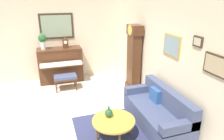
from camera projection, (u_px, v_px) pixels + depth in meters
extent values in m
cube|color=beige|center=(68.00, 115.00, 5.15)|extent=(6.40, 6.00, 0.10)
cube|color=beige|center=(56.00, 39.00, 6.98)|extent=(0.10, 4.90, 2.80)
cube|color=#33281E|center=(57.00, 26.00, 6.78)|extent=(0.03, 1.10, 0.84)
cube|color=gray|center=(57.00, 26.00, 6.77)|extent=(0.01, 0.98, 0.72)
cube|color=beige|center=(156.00, 52.00, 5.36)|extent=(5.30, 0.10, 2.80)
cube|color=#33281E|center=(216.00, 65.00, 3.41)|extent=(0.52, 0.03, 0.36)
cube|color=tan|center=(215.00, 65.00, 3.40)|extent=(0.46, 0.01, 0.30)
cube|color=#33281E|center=(198.00, 42.00, 3.75)|extent=(0.24, 0.03, 0.20)
cube|color=#BCB299|center=(197.00, 42.00, 3.74)|extent=(0.18, 0.01, 0.14)
cube|color=#B28E3D|center=(172.00, 46.00, 4.55)|extent=(0.60, 0.03, 0.48)
cube|color=#7A93A3|center=(171.00, 46.00, 4.54)|extent=(0.54, 0.01, 0.42)
cube|color=navy|center=(115.00, 138.00, 4.23)|extent=(2.10, 1.50, 0.01)
cube|color=#4C2B19|center=(61.00, 65.00, 6.96)|extent=(0.60, 1.44, 1.16)
cube|color=#4C2B19|center=(62.00, 66.00, 6.54)|extent=(0.28, 1.38, 0.04)
cube|color=white|center=(61.00, 64.00, 6.52)|extent=(0.26, 1.32, 0.08)
cube|color=#4C2B19|center=(60.00, 56.00, 6.54)|extent=(0.03, 1.20, 0.20)
cube|color=#4C2B19|center=(65.00, 79.00, 6.32)|extent=(0.42, 0.70, 0.04)
cube|color=#424C70|center=(65.00, 77.00, 6.30)|extent=(0.40, 0.68, 0.08)
cylinder|color=#4C2B19|center=(56.00, 88.00, 6.16)|extent=(0.04, 0.04, 0.36)
cylinder|color=#4C2B19|center=(76.00, 85.00, 6.33)|extent=(0.04, 0.04, 0.36)
cylinder|color=#4C2B19|center=(56.00, 84.00, 6.44)|extent=(0.04, 0.04, 0.36)
cylinder|color=#4C2B19|center=(75.00, 81.00, 6.62)|extent=(0.04, 0.04, 0.36)
cube|color=#4C2B19|center=(133.00, 86.00, 6.47)|extent=(0.52, 0.34, 0.18)
cube|color=#4C2B19|center=(134.00, 62.00, 6.20)|extent=(0.44, 0.28, 1.78)
cube|color=#4C2B19|center=(135.00, 30.00, 5.86)|extent=(0.52, 0.32, 0.28)
cylinder|color=gold|center=(130.00, 30.00, 5.82)|extent=(0.30, 0.02, 0.30)
cylinder|color=gold|center=(132.00, 61.00, 6.17)|extent=(0.03, 0.03, 0.70)
cube|color=#424C70|center=(155.00, 116.00, 4.64)|extent=(1.90, 0.80, 0.42)
cube|color=#424C70|center=(168.00, 98.00, 4.59)|extent=(1.90, 0.20, 0.44)
cube|color=#424C70|center=(140.00, 89.00, 5.31)|extent=(0.18, 0.80, 0.20)
cube|color=#424C70|center=(179.00, 127.00, 3.77)|extent=(0.18, 0.80, 0.20)
cube|color=#2D5699|center=(155.00, 95.00, 4.82)|extent=(0.34, 0.12, 0.32)
cylinder|color=gold|center=(114.00, 121.00, 4.14)|extent=(0.88, 0.88, 0.04)
torus|color=brown|center=(114.00, 121.00, 4.14)|extent=(0.88, 0.88, 0.04)
cylinder|color=brown|center=(130.00, 126.00, 4.32)|extent=(0.04, 0.04, 0.38)
cylinder|color=brown|center=(120.00, 140.00, 3.89)|extent=(0.04, 0.04, 0.38)
cylinder|color=brown|center=(97.00, 133.00, 4.11)|extent=(0.04, 0.04, 0.38)
cylinder|color=brown|center=(108.00, 120.00, 4.53)|extent=(0.04, 0.04, 0.38)
cube|color=#4C2B19|center=(65.00, 43.00, 6.76)|extent=(0.12, 0.18, 0.30)
cylinder|color=white|center=(65.00, 42.00, 6.68)|extent=(0.01, 0.11, 0.11)
cone|color=#4C2B19|center=(65.00, 38.00, 6.69)|extent=(0.10, 0.10, 0.08)
cylinder|color=silver|center=(43.00, 46.00, 6.55)|extent=(0.15, 0.15, 0.26)
sphere|color=#235B2D|center=(42.00, 38.00, 6.47)|extent=(0.26, 0.26, 0.26)
cone|color=#D199B7|center=(41.00, 34.00, 6.40)|extent=(0.06, 0.06, 0.16)
cylinder|color=#234C33|center=(109.00, 116.00, 4.24)|extent=(0.09, 0.09, 0.01)
sphere|color=#285638|center=(109.00, 113.00, 4.22)|extent=(0.17, 0.17, 0.17)
cylinder|color=#285638|center=(109.00, 108.00, 4.18)|extent=(0.04, 0.04, 0.08)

